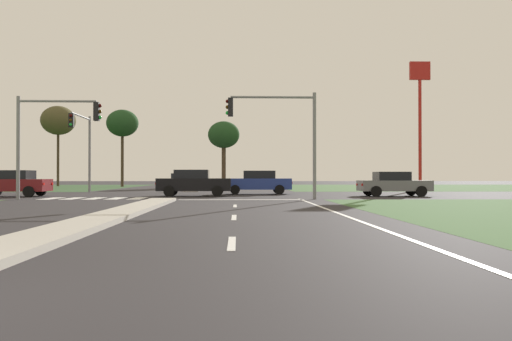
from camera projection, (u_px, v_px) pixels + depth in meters
ground_plane at (181, 195)px, 34.17m from camera, size 200.00×200.00×0.00m
grass_verge_far_right at (435, 187)px, 59.53m from camera, size 35.00×35.00×0.01m
median_island_near at (110, 216)px, 15.18m from camera, size 1.20×22.00×0.14m
median_island_far at (205, 187)px, 59.16m from camera, size 1.20×36.00×0.14m
lane_dash_near at (232, 243)px, 9.55m from camera, size 0.14×2.00×0.01m
lane_dash_second at (234, 217)px, 15.54m from camera, size 0.14×2.00×0.01m
lane_dash_third at (235, 206)px, 21.54m from camera, size 0.14×2.00×0.01m
edge_line_right at (344, 215)px, 16.42m from camera, size 0.14×24.00×0.01m
stop_bar_near at (241, 200)px, 27.31m from camera, size 6.40×0.50×0.01m
crosswalk_bar_near at (51, 199)px, 28.76m from camera, size 0.70×2.80×0.01m
crosswalk_bar_second at (73, 198)px, 28.80m from camera, size 0.70×2.80×0.01m
crosswalk_bar_third at (95, 198)px, 28.83m from camera, size 0.70×2.80×0.01m
crosswalk_bar_fourth at (116, 198)px, 28.87m from camera, size 0.70×2.80×0.01m
crosswalk_bar_fifth at (138, 198)px, 28.91m from camera, size 0.70×2.80×0.01m
car_blue_near at (257, 182)px, 36.05m from camera, size 4.61×1.98×1.57m
car_grey_second at (393, 184)px, 32.28m from camera, size 4.22×2.09×1.47m
car_white_third at (180, 181)px, 54.14m from camera, size 2.09×4.48×1.49m
car_maroon_fourth at (13, 183)px, 31.67m from camera, size 4.21×2.10×1.55m
car_beige_fifth at (190, 180)px, 64.68m from camera, size 2.09×4.20×1.58m
car_black_sixth at (194, 183)px, 32.48m from camera, size 4.46×2.03×1.59m
traffic_signal_near_right at (282, 126)px, 27.82m from camera, size 4.71×0.32×5.56m
traffic_signal_far_left at (83, 138)px, 38.83m from camera, size 0.32×4.83×5.75m
traffic_signal_near_left at (50, 129)px, 27.41m from camera, size 4.31×0.32×5.30m
pedestrian_at_median at (191, 177)px, 43.57m from camera, size 0.34×0.34×1.64m
fastfood_pole_sign at (420, 96)px, 47.29m from camera, size 1.80×0.40×11.31m
treeline_second at (58, 121)px, 65.39m from camera, size 4.15×4.15×9.79m
treeline_third at (122, 124)px, 61.73m from camera, size 3.65×3.65×8.88m
treeline_fourth at (224, 136)px, 61.34m from camera, size 3.61×3.61×7.50m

